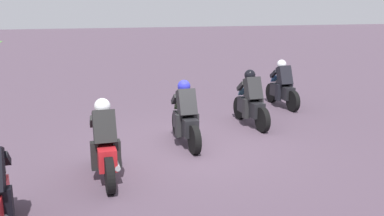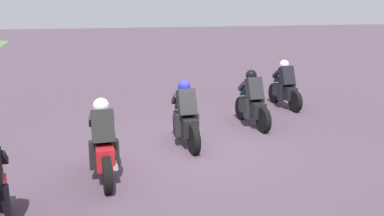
{
  "view_description": "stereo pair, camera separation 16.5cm",
  "coord_description": "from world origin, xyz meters",
  "px_view_note": "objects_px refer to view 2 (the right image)",
  "views": [
    {
      "loc": [
        -8.78,
        2.96,
        3.12
      ],
      "look_at": [
        0.07,
        -0.01,
        0.9
      ],
      "focal_mm": 39.48,
      "sensor_mm": 36.0,
      "label": 1
    },
    {
      "loc": [
        -8.83,
        2.81,
        3.12
      ],
      "look_at": [
        0.07,
        -0.01,
        0.9
      ],
      "focal_mm": 39.48,
      "sensor_mm": 36.0,
      "label": 2
    }
  ],
  "objects_px": {
    "rider_lane_a": "(285,88)",
    "rider_lane_b": "(252,103)",
    "rider_lane_d": "(104,146)",
    "rider_lane_c": "(186,119)"
  },
  "relations": [
    {
      "from": "rider_lane_b",
      "to": "rider_lane_d",
      "type": "xyz_separation_m",
      "value": [
        -2.48,
        4.22,
        0.0
      ]
    },
    {
      "from": "rider_lane_b",
      "to": "rider_lane_d",
      "type": "bearing_deg",
      "value": 121.06
    },
    {
      "from": "rider_lane_b",
      "to": "rider_lane_d",
      "type": "height_order",
      "value": "same"
    },
    {
      "from": "rider_lane_c",
      "to": "rider_lane_b",
      "type": "bearing_deg",
      "value": -62.95
    },
    {
      "from": "rider_lane_a",
      "to": "rider_lane_d",
      "type": "distance_m",
      "value": 7.44
    },
    {
      "from": "rider_lane_a",
      "to": "rider_lane_c",
      "type": "distance_m",
      "value": 4.96
    },
    {
      "from": "rider_lane_a",
      "to": "rider_lane_b",
      "type": "distance_m",
      "value": 2.58
    },
    {
      "from": "rider_lane_c",
      "to": "rider_lane_d",
      "type": "xyz_separation_m",
      "value": [
        -1.44,
        2.03,
        0.0
      ]
    },
    {
      "from": "rider_lane_a",
      "to": "rider_lane_b",
      "type": "height_order",
      "value": "same"
    },
    {
      "from": "rider_lane_c",
      "to": "rider_lane_d",
      "type": "distance_m",
      "value": 2.49
    }
  ]
}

